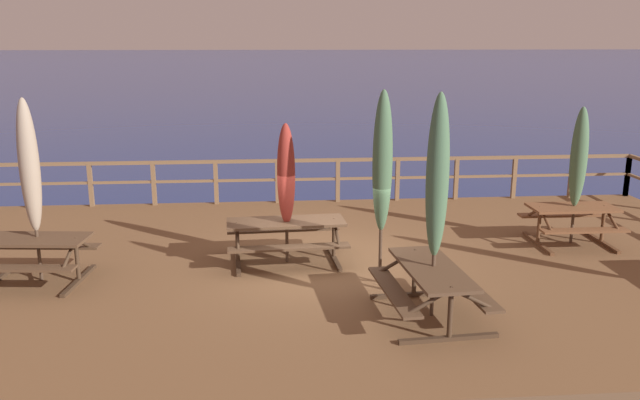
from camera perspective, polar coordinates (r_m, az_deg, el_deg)
ground_plane at (r=12.08m, az=0.27°, el=-9.53°), size 600.00×600.00×0.00m
wooden_deck at (r=11.91m, az=0.27°, el=-7.57°), size 16.76×9.36×0.89m
railing_waterside_far at (r=15.92m, az=-1.10°, el=2.39°), size 16.56×0.10×1.09m
picnic_table_back_right at (r=9.51m, az=9.79°, el=-7.02°), size 1.56×2.04×0.78m
picnic_table_front_right at (r=13.59m, az=21.31°, el=-1.41°), size 1.66×1.41×0.78m
picnic_table_mid_left at (r=11.69m, az=-3.01°, el=-2.79°), size 2.20×1.53×0.78m
picnic_table_back_left at (r=11.69m, az=-23.84°, el=-4.07°), size 1.87×1.57×0.78m
patio_umbrella_short_front at (r=9.14m, az=10.31°, el=1.96°), size 0.32×0.32×3.25m
patio_umbrella_tall_mid_left at (r=13.41m, az=21.85°, el=3.46°), size 0.32×0.32×2.70m
patio_umbrella_tall_front at (r=11.41m, az=-3.00°, el=2.20°), size 0.32×0.32×2.53m
patio_umbrella_tall_mid_right at (r=11.42m, az=-24.24°, el=2.68°), size 0.32×0.32×3.05m
patio_umbrella_short_mid at (r=10.36m, az=5.52°, el=3.29°), size 0.32×0.32×3.18m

